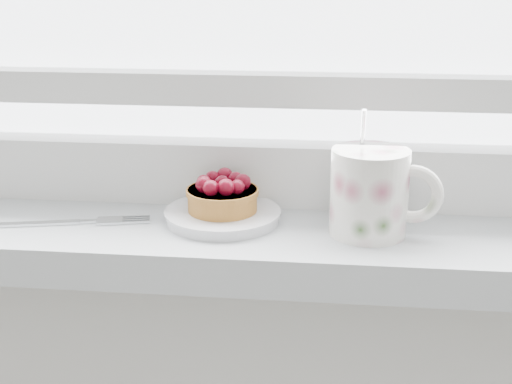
# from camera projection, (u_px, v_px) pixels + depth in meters

# --- Properties ---
(saucer) EXTENTS (0.12, 0.12, 0.01)m
(saucer) POSITION_uv_depth(u_px,v_px,m) (223.00, 216.00, 0.76)
(saucer) COLOR silver
(saucer) RESTS_ON windowsill
(raspberry_tart) EXTENTS (0.08, 0.08, 0.04)m
(raspberry_tart) POSITION_uv_depth(u_px,v_px,m) (222.00, 195.00, 0.75)
(raspberry_tart) COLOR #975C21
(raspberry_tart) RESTS_ON saucer
(floral_mug) EXTENTS (0.12, 0.09, 0.13)m
(floral_mug) POSITION_uv_depth(u_px,v_px,m) (372.00, 191.00, 0.71)
(floral_mug) COLOR white
(floral_mug) RESTS_ON windowsill
(fork) EXTENTS (0.17, 0.06, 0.00)m
(fork) POSITION_uv_depth(u_px,v_px,m) (66.00, 222.00, 0.75)
(fork) COLOR silver
(fork) RESTS_ON windowsill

